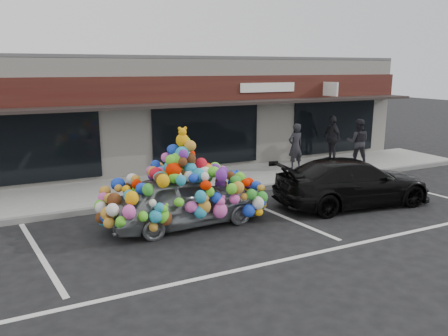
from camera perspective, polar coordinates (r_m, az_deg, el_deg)
name	(u,v)px	position (r m, az deg, el deg)	size (l,w,h in m)	color
ground	(184,233)	(10.65, -5.29, -8.51)	(90.00, 90.00, 0.00)	black
shop_building	(108,112)	(18.16, -14.89, 7.09)	(24.00, 7.20, 4.31)	white
sidewalk	(140,190)	(14.26, -10.95, -2.79)	(26.00, 3.00, 0.15)	gray
kerb	(153,202)	(12.87, -9.21, -4.44)	(26.00, 0.18, 0.16)	slate
parking_stripe_left	(40,254)	(10.27, -22.95, -10.34)	(0.12, 4.40, 0.01)	silver
parking_stripe_mid	(278,214)	(12.00, 7.06, -6.02)	(0.12, 4.40, 0.01)	silver
parking_stripe_right	(419,191)	(15.49, 24.15, -2.71)	(0.12, 4.40, 0.01)	silver
lane_line	(310,254)	(9.66, 11.12, -11.00)	(14.00, 0.12, 0.01)	silver
toy_car	(184,194)	(10.97, -5.26, -3.38)	(2.81, 4.16, 2.39)	#9BA0A5
black_sedan	(353,182)	(13.11, 16.47, -1.77)	(4.64, 1.89, 1.35)	black
pedestrian_a	(295,146)	(16.54, 9.31, 2.79)	(0.63, 0.41, 1.73)	black
pedestrian_b	(358,142)	(17.86, 17.06, 3.27)	(0.88, 0.68, 1.81)	black
pedestrian_c	(332,138)	(18.34, 13.89, 3.78)	(0.45, 1.09, 1.86)	black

